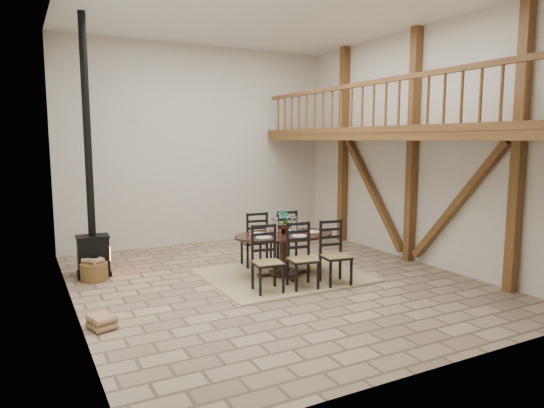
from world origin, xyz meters
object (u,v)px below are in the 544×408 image
log_basket (94,271)px  log_stack (102,322)px  wood_stove (92,219)px  dining_table (287,255)px

log_basket → log_stack: bearing=-95.7°
wood_stove → log_basket: (-0.04, -0.33, -0.95)m
dining_table → log_stack: (-3.60, -1.05, -0.34)m
dining_table → log_stack: size_ratio=5.05×
dining_table → wood_stove: 3.85m
dining_table → wood_stove: size_ratio=0.48×
log_stack → dining_table: bearing=16.2°
dining_table → wood_stove: wood_stove is taller
wood_stove → log_stack: 3.10m
wood_stove → log_basket: wood_stove is taller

